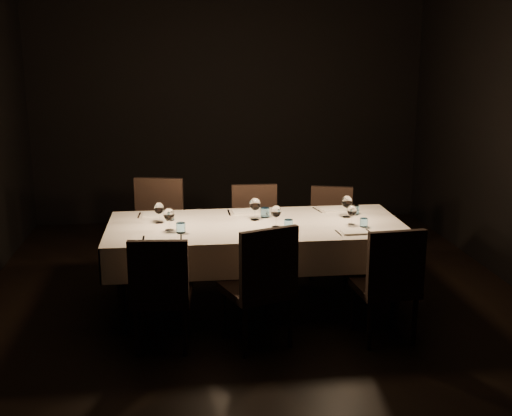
{
  "coord_description": "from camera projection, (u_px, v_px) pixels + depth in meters",
  "views": [
    {
      "loc": [
        -0.62,
        -5.25,
        2.22
      ],
      "look_at": [
        0.0,
        0.0,
        0.9
      ],
      "focal_mm": 45.0,
      "sensor_mm": 36.0,
      "label": 1
    }
  ],
  "objects": [
    {
      "name": "place_setting_far_left",
      "position": [
        160.0,
        212.0,
        5.58
      ],
      "size": [
        0.33,
        0.4,
        0.18
      ],
      "rotation": [
        0.0,
        0.0,
        -0.04
      ],
      "color": "beige",
      "rests_on": "dining_table"
    },
    {
      "name": "chair_near_right",
      "position": [
        389.0,
        280.0,
        4.87
      ],
      "size": [
        0.48,
        0.48,
        0.93
      ],
      "rotation": [
        0.0,
        0.0,
        3.23
      ],
      "color": "black",
      "rests_on": "ground"
    },
    {
      "name": "chair_near_center",
      "position": [
        262.0,
        281.0,
        4.78
      ],
      "size": [
        0.6,
        0.6,
        0.97
      ],
      "rotation": [
        0.0,
        0.0,
        3.5
      ],
      "color": "black",
      "rests_on": "ground"
    },
    {
      "name": "chair_far_center",
      "position": [
        255.0,
        228.0,
        6.26
      ],
      "size": [
        0.45,
        0.45,
        0.93
      ],
      "rotation": [
        0.0,
        0.0,
        -0.02
      ],
      "color": "black",
      "rests_on": "ground"
    },
    {
      "name": "chair_far_right",
      "position": [
        331.0,
        226.0,
        6.43
      ],
      "size": [
        0.52,
        0.52,
        0.87
      ],
      "rotation": [
        0.0,
        0.0,
        -0.27
      ],
      "color": "black",
      "rests_on": "ground"
    },
    {
      "name": "place_setting_far_center",
      "position": [
        254.0,
        209.0,
        5.67
      ],
      "size": [
        0.36,
        0.42,
        0.2
      ],
      "rotation": [
        0.0,
        0.0,
        0.01
      ],
      "color": "beige",
      "rests_on": "dining_table"
    },
    {
      "name": "chair_far_left",
      "position": [
        157.0,
        226.0,
        6.22
      ],
      "size": [
        0.57,
        0.57,
        0.99
      ],
      "rotation": [
        0.0,
        0.0,
        -0.21
      ],
      "color": "black",
      "rests_on": "ground"
    },
    {
      "name": "dining_table",
      "position": [
        256.0,
        232.0,
        5.5
      ],
      "size": [
        2.52,
        1.12,
        0.76
      ],
      "color": "black",
      "rests_on": "ground"
    },
    {
      "name": "room",
      "position": [
        256.0,
        138.0,
        5.3
      ],
      "size": [
        5.01,
        6.01,
        3.01
      ],
      "color": "black",
      "rests_on": "ground"
    },
    {
      "name": "place_setting_near_left",
      "position": [
        170.0,
        225.0,
        5.17
      ],
      "size": [
        0.34,
        0.41,
        0.19
      ],
      "rotation": [
        0.0,
        0.0,
        0.0
      ],
      "color": "beige",
      "rests_on": "dining_table"
    },
    {
      "name": "place_setting_far_right",
      "position": [
        344.0,
        206.0,
        5.77
      ],
      "size": [
        0.37,
        0.42,
        0.2
      ],
      "rotation": [
        0.0,
        0.0,
        0.2
      ],
      "color": "beige",
      "rests_on": "dining_table"
    },
    {
      "name": "chair_near_left",
      "position": [
        161.0,
        288.0,
        4.73
      ],
      "size": [
        0.47,
        0.47,
        0.9
      ],
      "rotation": [
        0.0,
        0.0,
        3.05
      ],
      "color": "black",
      "rests_on": "ground"
    },
    {
      "name": "place_setting_near_center",
      "position": [
        278.0,
        221.0,
        5.27
      ],
      "size": [
        0.35,
        0.41,
        0.19
      ],
      "rotation": [
        0.0,
        0.0,
        0.16
      ],
      "color": "beige",
      "rests_on": "dining_table"
    },
    {
      "name": "place_setting_near_right",
      "position": [
        355.0,
        220.0,
        5.35
      ],
      "size": [
        0.31,
        0.39,
        0.17
      ],
      "rotation": [
        0.0,
        0.0,
        0.06
      ],
      "color": "beige",
      "rests_on": "dining_table"
    }
  ]
}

